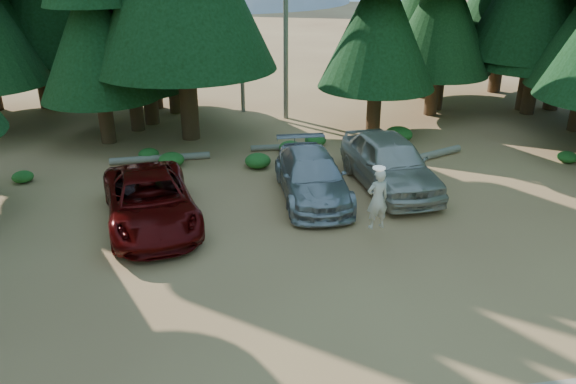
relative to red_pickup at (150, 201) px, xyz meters
name	(u,v)px	position (x,y,z in m)	size (l,w,h in m)	color
ground	(340,269)	(5.06, -3.50, -0.77)	(160.00, 160.00, 0.00)	#96643F
forest_belt_north	(269,116)	(5.06, 11.50, -0.77)	(36.00, 7.00, 22.00)	black
snag_back	(240,11)	(3.86, 12.50, 4.23)	(0.20, 0.20, 10.00)	#656251
red_pickup	(150,201)	(0.00, 0.00, 0.00)	(2.55, 5.53, 1.54)	#520707
silver_minivan_center	(312,176)	(5.23, 1.21, -0.02)	(2.11, 5.19, 1.51)	#9EA0A6
silver_minivan_right	(390,162)	(8.07, 1.63, 0.17)	(2.21, 5.49, 1.87)	#BCB4A7
frisbee_player	(378,199)	(6.49, -1.98, 0.48)	(0.72, 0.54, 1.85)	beige
log_left	(160,158)	(-0.02, 5.55, -0.63)	(0.28, 0.28, 3.90)	#656251
log_mid	(286,147)	(5.13, 6.19, -0.65)	(0.25, 0.25, 2.98)	#656251
log_right	(417,158)	(10.02, 3.90, -0.62)	(0.30, 0.30, 4.68)	#656251
shrub_far_left	(171,160)	(0.44, 4.94, -0.50)	(0.99, 0.99, 0.54)	#1F5A1B
shrub_left	(149,154)	(-0.49, 5.88, -0.55)	(0.81, 0.81, 0.45)	#1F5A1B
shrub_center_left	(258,161)	(3.73, 4.30, -0.50)	(0.99, 0.99, 0.55)	#1F5A1B
shrub_center_right	(290,147)	(5.23, 5.71, -0.51)	(0.93, 0.93, 0.51)	#1F5A1B
shrub_right	(315,140)	(6.44, 6.50, -0.52)	(0.91, 0.91, 0.50)	#1F5A1B
shrub_far_right	(399,134)	(10.15, 6.50, -0.44)	(1.21, 1.21, 0.66)	#1F5A1B
shrub_edge_west	(23,177)	(-4.82, 4.15, -0.56)	(0.75, 0.75, 0.41)	#1F5A1B
shrub_edge_east	(568,157)	(15.89, 2.96, -0.55)	(0.78, 0.78, 0.43)	#1F5A1B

